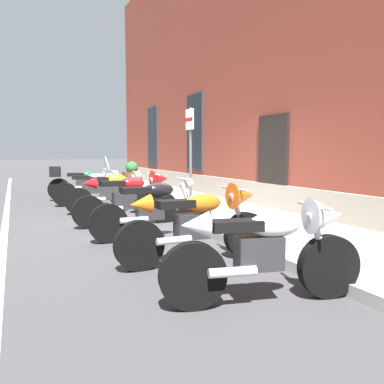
{
  "coord_description": "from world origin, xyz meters",
  "views": [
    {
      "loc": [
        7.76,
        -2.99,
        1.45
      ],
      "look_at": [
        1.39,
        -0.16,
        0.75
      ],
      "focal_mm": 37.52,
      "sensor_mm": 36.0,
      "label": 1
    }
  ],
  "objects_px": {
    "motorcycle_yellow_naked": "(112,193)",
    "motorcycle_orange_sport": "(202,220)",
    "motorcycle_black_naked": "(154,210)",
    "motorcycle_green_touring": "(81,182)",
    "motorcycle_red_sport": "(131,196)",
    "motorcycle_white_sport": "(271,246)",
    "barrel_planter": "(132,179)",
    "parking_sign": "(190,144)",
    "motorcycle_grey_naked": "(93,188)"
  },
  "relations": [
    {
      "from": "motorcycle_yellow_naked",
      "to": "motorcycle_white_sport",
      "type": "relative_size",
      "value": 1.03
    },
    {
      "from": "motorcycle_grey_naked",
      "to": "parking_sign",
      "type": "height_order",
      "value": "parking_sign"
    },
    {
      "from": "motorcycle_yellow_naked",
      "to": "motorcycle_black_naked",
      "type": "distance_m",
      "value": 3.0
    },
    {
      "from": "motorcycle_grey_naked",
      "to": "motorcycle_black_naked",
      "type": "height_order",
      "value": "motorcycle_black_naked"
    },
    {
      "from": "motorcycle_red_sport",
      "to": "motorcycle_yellow_naked",
      "type": "bearing_deg",
      "value": -179.38
    },
    {
      "from": "motorcycle_green_touring",
      "to": "motorcycle_orange_sport",
      "type": "relative_size",
      "value": 1.02
    },
    {
      "from": "motorcycle_yellow_naked",
      "to": "motorcycle_black_naked",
      "type": "height_order",
      "value": "motorcycle_black_naked"
    },
    {
      "from": "motorcycle_red_sport",
      "to": "barrel_planter",
      "type": "bearing_deg",
      "value": 164.3
    },
    {
      "from": "barrel_planter",
      "to": "motorcycle_black_naked",
      "type": "bearing_deg",
      "value": -12.38
    },
    {
      "from": "motorcycle_grey_naked",
      "to": "motorcycle_white_sport",
      "type": "bearing_deg",
      "value": 2.17
    },
    {
      "from": "motorcycle_orange_sport",
      "to": "barrel_planter",
      "type": "xyz_separation_m",
      "value": [
        -8.09,
        1.31,
        -0.01
      ]
    },
    {
      "from": "motorcycle_yellow_naked",
      "to": "motorcycle_orange_sport",
      "type": "bearing_deg",
      "value": 1.69
    },
    {
      "from": "motorcycle_orange_sport",
      "to": "parking_sign",
      "type": "distance_m",
      "value": 3.77
    },
    {
      "from": "motorcycle_green_touring",
      "to": "motorcycle_grey_naked",
      "type": "distance_m",
      "value": 1.52
    },
    {
      "from": "motorcycle_orange_sport",
      "to": "parking_sign",
      "type": "relative_size",
      "value": 0.95
    },
    {
      "from": "motorcycle_white_sport",
      "to": "parking_sign",
      "type": "relative_size",
      "value": 0.89
    },
    {
      "from": "motorcycle_grey_naked",
      "to": "motorcycle_yellow_naked",
      "type": "height_order",
      "value": "motorcycle_yellow_naked"
    },
    {
      "from": "barrel_planter",
      "to": "motorcycle_yellow_naked",
      "type": "bearing_deg",
      "value": -22.57
    },
    {
      "from": "motorcycle_orange_sport",
      "to": "motorcycle_red_sport",
      "type": "bearing_deg",
      "value": -177.73
    },
    {
      "from": "motorcycle_green_touring",
      "to": "barrel_planter",
      "type": "bearing_deg",
      "value": 103.03
    },
    {
      "from": "motorcycle_green_touring",
      "to": "barrel_planter",
      "type": "relative_size",
      "value": 2.19
    },
    {
      "from": "motorcycle_green_touring",
      "to": "motorcycle_grey_naked",
      "type": "xyz_separation_m",
      "value": [
        1.52,
        0.08,
        -0.07
      ]
    },
    {
      "from": "motorcycle_white_sport",
      "to": "motorcycle_yellow_naked",
      "type": "bearing_deg",
      "value": -178.67
    },
    {
      "from": "motorcycle_grey_naked",
      "to": "motorcycle_white_sport",
      "type": "height_order",
      "value": "motorcycle_white_sport"
    },
    {
      "from": "motorcycle_green_touring",
      "to": "motorcycle_red_sport",
      "type": "height_order",
      "value": "motorcycle_green_touring"
    },
    {
      "from": "motorcycle_grey_naked",
      "to": "parking_sign",
      "type": "relative_size",
      "value": 0.91
    },
    {
      "from": "motorcycle_grey_naked",
      "to": "motorcycle_white_sport",
      "type": "xyz_separation_m",
      "value": [
        7.73,
        0.29,
        0.08
      ]
    },
    {
      "from": "motorcycle_orange_sport",
      "to": "motorcycle_white_sport",
      "type": "xyz_separation_m",
      "value": [
        1.54,
        0.01,
        -0.01
      ]
    },
    {
      "from": "barrel_planter",
      "to": "motorcycle_white_sport",
      "type": "bearing_deg",
      "value": -7.72
    },
    {
      "from": "motorcycle_red_sport",
      "to": "motorcycle_green_touring",
      "type": "bearing_deg",
      "value": -177.03
    },
    {
      "from": "parking_sign",
      "to": "motorcycle_yellow_naked",
      "type": "bearing_deg",
      "value": -130.24
    },
    {
      "from": "motorcycle_green_touring",
      "to": "motorcycle_black_naked",
      "type": "distance_m",
      "value": 6.11
    },
    {
      "from": "motorcycle_grey_naked",
      "to": "motorcycle_red_sport",
      "type": "height_order",
      "value": "motorcycle_red_sport"
    },
    {
      "from": "motorcycle_yellow_naked",
      "to": "parking_sign",
      "type": "distance_m",
      "value": 2.21
    },
    {
      "from": "motorcycle_white_sport",
      "to": "motorcycle_red_sport",
      "type": "bearing_deg",
      "value": -178.42
    },
    {
      "from": "motorcycle_grey_naked",
      "to": "barrel_planter",
      "type": "distance_m",
      "value": 2.49
    },
    {
      "from": "motorcycle_green_touring",
      "to": "motorcycle_red_sport",
      "type": "relative_size",
      "value": 1.03
    },
    {
      "from": "motorcycle_black_naked",
      "to": "motorcycle_white_sport",
      "type": "distance_m",
      "value": 3.15
    },
    {
      "from": "motorcycle_white_sport",
      "to": "motorcycle_orange_sport",
      "type": "bearing_deg",
      "value": -179.77
    },
    {
      "from": "motorcycle_orange_sport",
      "to": "motorcycle_black_naked",
      "type": "bearing_deg",
      "value": -175.98
    },
    {
      "from": "motorcycle_yellow_naked",
      "to": "motorcycle_red_sport",
      "type": "relative_size",
      "value": 0.98
    },
    {
      "from": "motorcycle_black_naked",
      "to": "motorcycle_orange_sport",
      "type": "height_order",
      "value": "motorcycle_orange_sport"
    },
    {
      "from": "motorcycle_grey_naked",
      "to": "motorcycle_black_naked",
      "type": "relative_size",
      "value": 0.97
    },
    {
      "from": "motorcycle_red_sport",
      "to": "motorcycle_black_naked",
      "type": "distance_m",
      "value": 1.4
    },
    {
      "from": "motorcycle_green_touring",
      "to": "motorcycle_white_sport",
      "type": "distance_m",
      "value": 9.25
    },
    {
      "from": "motorcycle_green_touring",
      "to": "motorcycle_yellow_naked",
      "type": "xyz_separation_m",
      "value": [
        3.1,
        0.23,
        -0.05
      ]
    },
    {
      "from": "motorcycle_red_sport",
      "to": "motorcycle_black_naked",
      "type": "relative_size",
      "value": 1.01
    },
    {
      "from": "motorcycle_red_sport",
      "to": "motorcycle_white_sport",
      "type": "xyz_separation_m",
      "value": [
        4.54,
        0.12,
        -0.03
      ]
    },
    {
      "from": "parking_sign",
      "to": "barrel_planter",
      "type": "bearing_deg",
      "value": -179.9
    },
    {
      "from": "motorcycle_yellow_naked",
      "to": "motorcycle_white_sport",
      "type": "bearing_deg",
      "value": 1.33
    }
  ]
}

